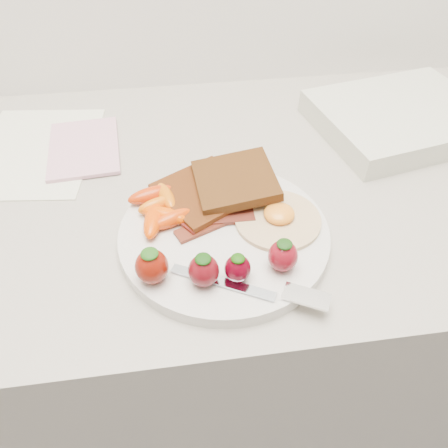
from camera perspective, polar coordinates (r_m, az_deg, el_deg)
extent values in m
cube|color=gray|center=(1.01, -2.38, -14.31)|extent=(2.00, 0.60, 0.90)
cylinder|color=silver|center=(0.57, 0.00, -1.36)|extent=(0.27, 0.27, 0.02)
cube|color=black|center=(0.60, -2.66, 4.05)|extent=(0.15, 0.15, 0.01)
cube|color=black|center=(0.60, 1.46, 5.72)|extent=(0.11, 0.11, 0.03)
cylinder|color=beige|center=(0.57, 7.03, 0.60)|extent=(0.13, 0.13, 0.01)
ellipsoid|color=orange|center=(0.57, 7.22, 1.37)|extent=(0.05, 0.05, 0.02)
cube|color=#460708|center=(0.56, -2.03, -0.10)|extent=(0.09, 0.06, 0.00)
cube|color=#4F1C12|center=(0.57, -0.52, 0.77)|extent=(0.09, 0.02, 0.00)
cube|color=#4F1112|center=(0.57, -1.45, 1.53)|extent=(0.09, 0.07, 0.00)
ellipsoid|color=orange|center=(0.58, -8.93, 2.44)|extent=(0.05, 0.03, 0.02)
ellipsoid|color=#E94B00|center=(0.57, -7.83, 1.16)|extent=(0.07, 0.05, 0.02)
ellipsoid|color=#E84300|center=(0.56, -9.23, 0.55)|extent=(0.03, 0.07, 0.02)
ellipsoid|color=#D86309|center=(0.60, -7.57, 3.54)|extent=(0.04, 0.06, 0.02)
ellipsoid|color=red|center=(0.60, -9.55, 3.82)|extent=(0.07, 0.04, 0.02)
ellipsoid|color=#DA3D06|center=(0.56, -6.80, 0.66)|extent=(0.06, 0.04, 0.02)
ellipsoid|color=#6E1106|center=(0.50, -9.42, -5.50)|extent=(0.04, 0.04, 0.04)
ellipsoid|color=#1C4C11|center=(0.48, -9.72, -3.84)|extent=(0.02, 0.02, 0.01)
ellipsoid|color=#5C0911|center=(0.49, -2.67, -6.11)|extent=(0.04, 0.04, 0.04)
ellipsoid|color=#113B0A|center=(0.47, -2.75, -4.57)|extent=(0.02, 0.02, 0.01)
ellipsoid|color=#49010E|center=(0.49, 1.79, -5.84)|extent=(0.03, 0.03, 0.03)
ellipsoid|color=#164607|center=(0.48, 1.84, -4.52)|extent=(0.02, 0.02, 0.01)
ellipsoid|color=maroon|center=(0.51, 7.70, -4.15)|extent=(0.03, 0.03, 0.04)
ellipsoid|color=#14390D|center=(0.49, 7.92, -2.62)|extent=(0.02, 0.02, 0.01)
cube|color=silver|center=(0.50, -0.18, -7.60)|extent=(0.12, 0.07, 0.00)
cube|color=silver|center=(0.50, 10.75, -9.29)|extent=(0.06, 0.05, 0.00)
cube|color=silver|center=(0.78, -23.48, 8.85)|extent=(0.21, 0.27, 0.00)
cube|color=#D599AE|center=(0.76, -17.83, 9.49)|extent=(0.12, 0.17, 0.01)
cube|color=beige|center=(0.83, 22.11, 12.77)|extent=(0.32, 0.27, 0.04)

